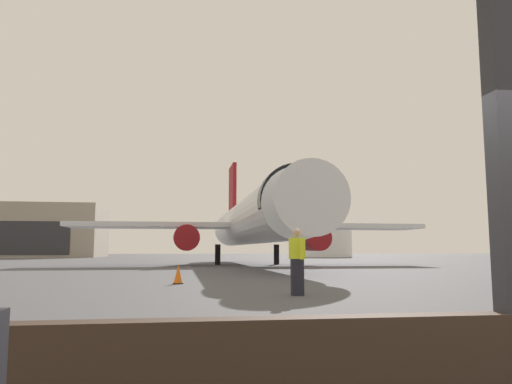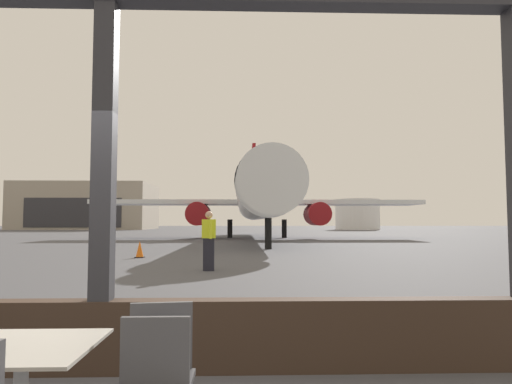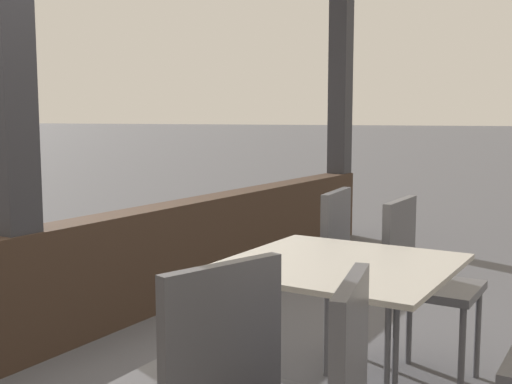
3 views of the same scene
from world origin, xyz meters
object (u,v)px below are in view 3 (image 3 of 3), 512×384
(cafe_chair_window_right, at_px, (354,264))
(cafe_chair_aisle_left, at_px, (201,377))
(cafe_chair_window_left, at_px, (419,272))
(dining_table, at_px, (339,336))

(cafe_chair_window_right, height_order, cafe_chair_aisle_left, cafe_chair_window_right)
(cafe_chair_aisle_left, bearing_deg, cafe_chair_window_left, -6.38)
(cafe_chair_window_left, bearing_deg, cafe_chair_window_right, 91.73)
(cafe_chair_window_left, xyz_separation_m, cafe_chair_aisle_left, (-1.54, 0.17, 0.00))
(dining_table, relative_size, cafe_chair_aisle_left, 0.92)
(dining_table, bearing_deg, cafe_chair_aisle_left, 173.60)
(cafe_chair_window_left, relative_size, cafe_chair_window_right, 0.97)
(dining_table, relative_size, cafe_chair_window_left, 0.93)
(dining_table, height_order, cafe_chair_window_right, cafe_chair_window_right)
(dining_table, distance_m, cafe_chair_aisle_left, 0.79)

